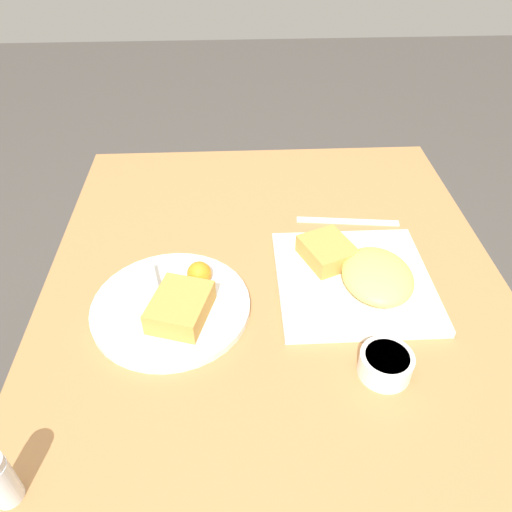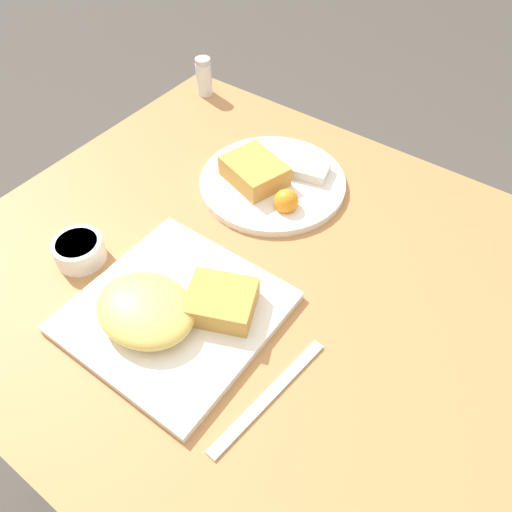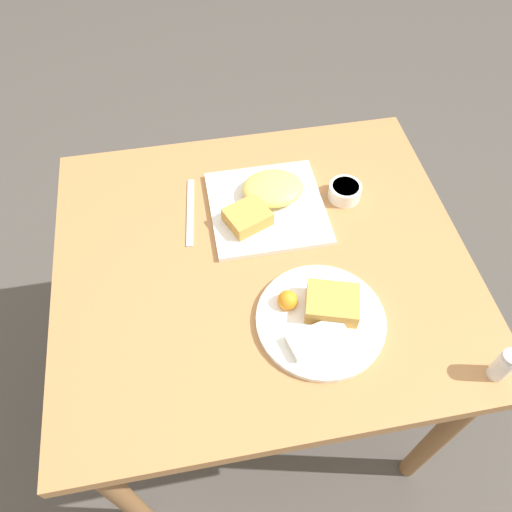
% 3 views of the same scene
% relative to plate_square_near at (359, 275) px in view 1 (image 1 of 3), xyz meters
% --- Properties ---
extents(ground_plane, '(8.00, 8.00, 0.00)m').
position_rel_plate_square_near_xyz_m(ground_plane, '(0.04, 0.15, -0.80)').
color(ground_plane, '#4C4742').
extents(dining_table, '(0.95, 0.85, 0.78)m').
position_rel_plate_square_near_xyz_m(dining_table, '(0.04, 0.15, -0.12)').
color(dining_table, '#B27A47').
rests_on(dining_table, ground_plane).
extents(plate_square_near, '(0.28, 0.28, 0.06)m').
position_rel_plate_square_near_xyz_m(plate_square_near, '(0.00, 0.00, 0.00)').
color(plate_square_near, white).
rests_on(plate_square_near, dining_table).
extents(plate_oval_far, '(0.27, 0.27, 0.05)m').
position_rel_plate_square_near_xyz_m(plate_oval_far, '(-0.05, 0.33, -0.01)').
color(plate_oval_far, white).
rests_on(plate_oval_far, dining_table).
extents(sauce_ramekin, '(0.08, 0.08, 0.04)m').
position_rel_plate_square_near_xyz_m(sauce_ramekin, '(-0.20, 0.00, -0.00)').
color(sauce_ramekin, white).
rests_on(sauce_ramekin, dining_table).
extents(salt_shaker, '(0.04, 0.04, 0.08)m').
position_rel_plate_square_near_xyz_m(salt_shaker, '(-0.36, 0.51, 0.02)').
color(salt_shaker, white).
rests_on(salt_shaker, dining_table).
extents(butter_knife, '(0.04, 0.22, 0.00)m').
position_rel_plate_square_near_xyz_m(butter_knife, '(0.19, -0.02, -0.02)').
color(butter_knife, silver).
rests_on(butter_knife, dining_table).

